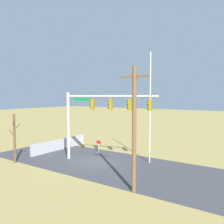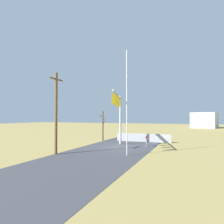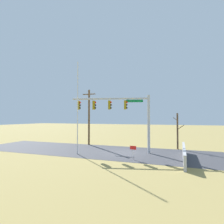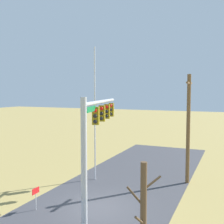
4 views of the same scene
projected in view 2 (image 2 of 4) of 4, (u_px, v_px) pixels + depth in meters
ground_plane at (118, 147)px, 23.13m from camera, size 160.00×160.00×0.00m
road_surface at (104, 153)px, 19.41m from camera, size 28.00×8.00×0.01m
sidewalk_corner at (123, 143)px, 26.65m from camera, size 6.00×6.00×0.01m
retaining_fence at (143, 138)px, 28.12m from camera, size 0.20×7.56×1.13m
signal_mast at (118, 107)px, 22.99m from camera, size 8.12×2.34×6.14m
flagpole at (127, 102)px, 18.40m from camera, size 0.10×0.10×9.54m
utility_pole at (56, 112)px, 18.90m from camera, size 1.90×0.26×7.58m
bare_tree at (103, 125)px, 29.74m from camera, size 1.27×1.02×4.26m
open_sign at (146, 139)px, 23.68m from camera, size 0.56×0.04×1.22m
distant_building at (205, 120)px, 63.47m from camera, size 9.26×8.55×4.76m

